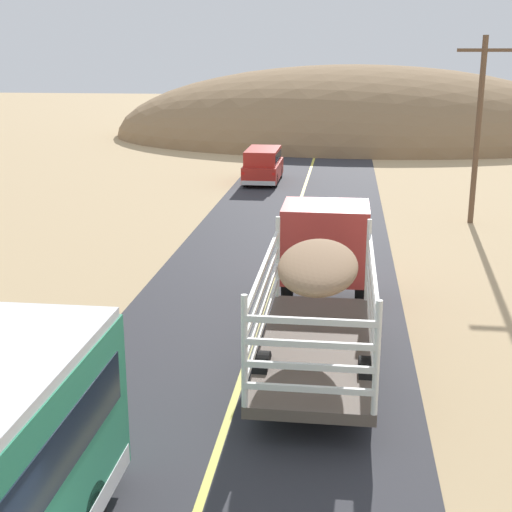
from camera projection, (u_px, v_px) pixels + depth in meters
livestock_truck at (322, 263)px, 19.00m from camera, size 2.53×9.70×3.02m
car_far at (263, 164)px, 40.44m from camera, size 1.90×4.62×1.93m
power_pole_mid at (478, 125)px, 30.07m from camera, size 2.20×0.24×7.85m
distant_hill at (354, 137)px, 62.72m from camera, size 42.02×27.78×12.30m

